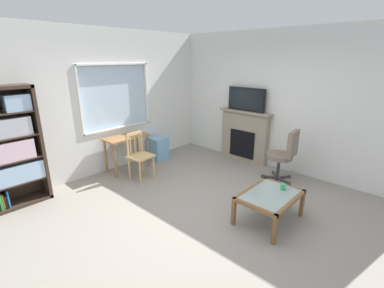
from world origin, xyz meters
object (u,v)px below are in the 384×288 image
at_px(bookshelf, 7,147).
at_px(fireplace, 245,136).
at_px(wooden_chair, 140,155).
at_px(tv, 246,99).
at_px(office_chair, 284,153).
at_px(coffee_table, 270,198).
at_px(desk_under_window, 127,142).
at_px(sippy_cup, 283,187).
at_px(plastic_drawer_unit, 158,148).

bearing_deg(bookshelf, fireplace, -20.74).
bearing_deg(bookshelf, wooden_chair, -17.69).
xyz_separation_m(bookshelf, wooden_chair, (1.94, -0.62, -0.50)).
distance_m(tv, office_chair, 1.48).
height_order(tv, office_chair, tv).
relative_size(bookshelf, coffee_table, 2.03).
relative_size(wooden_chair, office_chair, 0.90).
relative_size(wooden_chair, coffee_table, 0.98).
bearing_deg(office_chair, coffee_table, -162.17).
height_order(office_chair, coffee_table, office_chair).
distance_m(wooden_chair, coffee_table, 2.56).
bearing_deg(coffee_table, bookshelf, 126.10).
height_order(wooden_chair, coffee_table, wooden_chair).
distance_m(desk_under_window, sippy_cup, 3.16).
bearing_deg(wooden_chair, bookshelf, 162.31).
xyz_separation_m(plastic_drawer_unit, office_chair, (0.82, -2.65, 0.30)).
relative_size(plastic_drawer_unit, office_chair, 0.50).
height_order(plastic_drawer_unit, sippy_cup, sippy_cup).
bearing_deg(bookshelf, sippy_cup, -51.68).
distance_m(fireplace, office_chair, 1.23).
bearing_deg(office_chair, wooden_chair, 129.82).
bearing_deg(tv, desk_under_window, 145.20).
distance_m(desk_under_window, fireplace, 2.57).
relative_size(plastic_drawer_unit, coffee_table, 0.55).
bearing_deg(office_chair, desk_under_window, 122.68).
bearing_deg(wooden_chair, plastic_drawer_unit, 31.58).
height_order(plastic_drawer_unit, fireplace, fireplace).
bearing_deg(sippy_cup, office_chair, 24.25).
height_order(desk_under_window, wooden_chair, wooden_chair).
bearing_deg(wooden_chair, tv, -23.52).
xyz_separation_m(desk_under_window, tv, (2.10, -1.46, 0.79)).
xyz_separation_m(desk_under_window, sippy_cup, (0.53, -3.11, -0.13)).
relative_size(wooden_chair, tv, 1.02).
bearing_deg(office_chair, sippy_cup, -155.75).
relative_size(bookshelf, office_chair, 1.87).
bearing_deg(plastic_drawer_unit, desk_under_window, -176.62).
height_order(plastic_drawer_unit, coffee_table, plastic_drawer_unit).
relative_size(tv, coffee_table, 0.96).
height_order(office_chair, sippy_cup, office_chair).
relative_size(desk_under_window, fireplace, 0.74).
relative_size(desk_under_window, sippy_cup, 9.97).
bearing_deg(tv, coffee_table, -138.78).
xyz_separation_m(plastic_drawer_unit, tv, (1.25, -1.51, 1.14)).
distance_m(wooden_chair, sippy_cup, 2.67).
distance_m(bookshelf, tv, 4.42).
relative_size(office_chair, sippy_cup, 11.11).
bearing_deg(coffee_table, plastic_drawer_unit, 79.74).
distance_m(plastic_drawer_unit, tv, 2.27).
bearing_deg(tv, bookshelf, 159.18).
height_order(fireplace, tv, tv).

